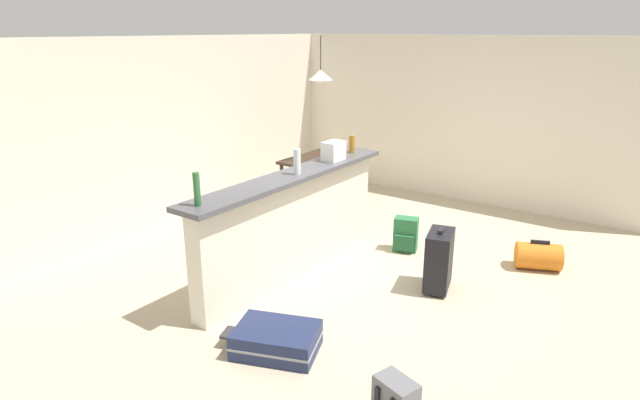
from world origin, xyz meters
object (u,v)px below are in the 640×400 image
at_px(pendant_lamp, 321,75).
at_px(backpack_green, 406,235).
at_px(bottle_amber, 352,144).
at_px(suitcase_flat_navy, 276,340).
at_px(bottle_green, 197,189).
at_px(duffel_bag_orange, 538,256).
at_px(dining_chair_near_partition, 343,179).
at_px(suitcase_upright_black, 439,260).
at_px(grocery_bag, 333,151).
at_px(bottle_clear, 297,162).
at_px(dining_table, 320,164).

height_order(pendant_lamp, backpack_green, pendant_lamp).
xyz_separation_m(bottle_amber, backpack_green, (0.08, -0.74, -1.05)).
bearing_deg(bottle_amber, suitcase_flat_navy, -161.32).
distance_m(bottle_green, pendant_lamp, 3.55).
distance_m(bottle_amber, pendant_lamp, 1.51).
bearing_deg(pendant_lamp, duffel_bag_orange, -95.79).
distance_m(backpack_green, duffel_bag_orange, 1.51).
bearing_deg(dining_chair_near_partition, bottle_amber, -141.73).
height_order(duffel_bag_orange, suitcase_upright_black, suitcase_upright_black).
bearing_deg(bottle_green, grocery_bag, -0.57).
distance_m(grocery_bag, backpack_green, 1.37).
xyz_separation_m(grocery_bag, duffel_bag_orange, (0.94, -2.15, -1.10)).
relative_size(dining_chair_near_partition, pendant_lamp, 1.44).
bearing_deg(dining_chair_near_partition, duffel_bag_orange, -96.67).
height_order(backpack_green, duffel_bag_orange, backpack_green).
bearing_deg(grocery_bag, duffel_bag_orange, -66.29).
height_order(bottle_clear, duffel_bag_orange, bottle_clear).
distance_m(dining_chair_near_partition, suitcase_upright_black, 2.57).
bearing_deg(pendant_lamp, suitcase_upright_black, -119.88).
bearing_deg(bottle_clear, duffel_bag_orange, -51.45).
bearing_deg(bottle_clear, grocery_bag, 3.43).
xyz_separation_m(bottle_green, pendant_lamp, (3.31, 1.07, 0.68)).
relative_size(backpack_green, suitcase_upright_black, 0.63).
distance_m(suitcase_flat_navy, suitcase_upright_black, 1.96).
bearing_deg(grocery_bag, backpack_green, -52.34).
distance_m(bottle_amber, dining_chair_near_partition, 1.27).
relative_size(bottle_amber, suitcase_upright_black, 0.32).
bearing_deg(dining_table, suitcase_flat_navy, -149.84).
distance_m(dining_table, duffel_bag_orange, 3.38).
height_order(bottle_clear, dining_chair_near_partition, bottle_clear).
bearing_deg(dining_chair_near_partition, backpack_green, -117.99).
height_order(suitcase_flat_navy, suitcase_upright_black, suitcase_upright_black).
bearing_deg(bottle_amber, bottle_clear, -175.89).
bearing_deg(pendant_lamp, bottle_amber, -127.77).
height_order(bottle_clear, bottle_amber, bottle_clear).
relative_size(bottle_clear, pendant_lamp, 0.42).
bearing_deg(pendant_lamp, dining_table, 41.16).
distance_m(grocery_bag, dining_table, 1.89).
bearing_deg(pendant_lamp, bottle_green, -162.15).
height_order(dining_table, backpack_green, dining_table).
relative_size(grocery_bag, pendant_lamp, 0.40).
relative_size(suitcase_flat_navy, backpack_green, 2.12).
xyz_separation_m(bottle_amber, suitcase_flat_navy, (-2.47, -0.84, -1.14)).
bearing_deg(grocery_bag, pendant_lamp, 40.48).
bearing_deg(bottle_amber, dining_table, 51.31).
bearing_deg(bottle_clear, backpack_green, -27.24).
xyz_separation_m(pendant_lamp, suitcase_upright_black, (-1.45, -2.52, -1.64)).
relative_size(bottle_amber, suitcase_flat_navy, 0.24).
bearing_deg(bottle_amber, grocery_bag, -174.81).
xyz_separation_m(bottle_green, suitcase_flat_navy, (0.03, -0.81, -1.18)).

